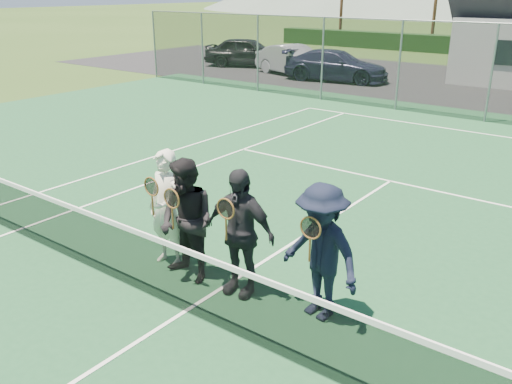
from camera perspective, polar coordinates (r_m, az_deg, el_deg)
court_surface at (r=7.32m, az=-7.44°, el=-12.45°), size 30.00×30.00×0.02m
tarmac_carpark at (r=26.00m, az=18.22°, el=10.88°), size 40.00×12.00×0.01m
car_a at (r=29.93m, az=-0.93°, el=14.52°), size 4.86×3.34×1.54m
car_b at (r=26.94m, az=4.01°, el=13.66°), size 4.53×2.56×1.41m
car_c at (r=25.42m, az=8.42°, el=13.02°), size 4.99×2.72×1.37m
court_markings at (r=7.31m, az=-7.45°, el=-12.35°), size 11.03×23.83×0.01m
tennis_net at (r=7.04m, az=-7.64°, el=-8.84°), size 11.68×0.08×1.10m
perimeter_fence at (r=18.48m, az=23.55°, el=11.37°), size 30.07×0.07×3.02m
player_a at (r=8.13m, az=-9.37°, el=-1.75°), size 0.66×0.50×1.80m
player_b at (r=7.66m, az=-7.26°, el=-3.09°), size 0.95×0.78×1.80m
player_c at (r=7.28m, az=-1.77°, el=-4.26°), size 1.10×0.56×1.80m
player_d at (r=6.79m, az=6.84°, el=-6.32°), size 1.27×0.87×1.80m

